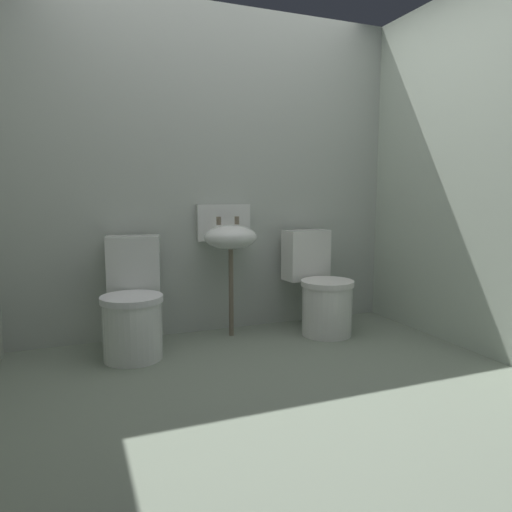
% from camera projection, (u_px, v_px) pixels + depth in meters
% --- Properties ---
extents(ground_plane, '(3.38, 2.75, 0.08)m').
position_uv_depth(ground_plane, '(275.00, 392.00, 2.66)').
color(ground_plane, gray).
extents(wall_back, '(3.38, 0.10, 2.46)m').
position_uv_depth(wall_back, '(211.00, 173.00, 3.62)').
color(wall_back, '#ADB5AC').
rests_on(wall_back, ground).
extents(wall_right, '(0.10, 2.55, 2.46)m').
position_uv_depth(wall_right, '(481.00, 170.00, 3.15)').
color(wall_right, '#ABB9A7').
rests_on(wall_right, ground).
extents(toilet_left, '(0.48, 0.65, 0.78)m').
position_uv_depth(toilet_left, '(133.00, 307.00, 3.13)').
color(toilet_left, white).
rests_on(toilet_left, ground).
extents(toilet_right, '(0.44, 0.62, 0.78)m').
position_uv_depth(toilet_right, '(320.00, 291.00, 3.65)').
color(toilet_right, white).
rests_on(toilet_right, ground).
extents(sink, '(0.42, 0.35, 0.99)m').
position_uv_depth(sink, '(230.00, 236.00, 3.52)').
color(sink, '#6E6251').
rests_on(sink, ground).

